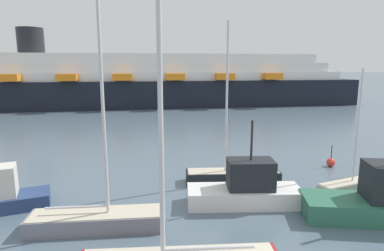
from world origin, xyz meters
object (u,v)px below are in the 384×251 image
Objects in this scene: sailboat_3 at (98,217)px; sailboat_4 at (233,174)px; fishing_boat_0 at (246,189)px; sailboat_1 at (348,183)px; cruise_ship at (124,82)px; channel_buoy_1 at (331,162)px.

sailboat_3 is 1.14× the size of sailboat_4.
sailboat_3 is 1.79× the size of fishing_boat_0.
fishing_boat_0 is (7.84, 0.91, 0.33)m from sailboat_3.
sailboat_1 is at bearing 16.24° from fishing_boat_0.
sailboat_4 reaches higher than sailboat_1.
sailboat_1 is 14.98m from sailboat_3.
sailboat_1 is 0.08× the size of cruise_ship.
sailboat_4 is at bearing -170.32° from channel_buoy_1.
sailboat_4 is 1.58× the size of fishing_boat_0.
channel_buoy_1 is (8.47, 1.45, -0.22)m from sailboat_4.
sailboat_1 is at bearing 167.01° from sailboat_4.
sailboat_3 is at bearing -88.96° from cruise_ship.
sailboat_4 is (8.32, 4.35, -0.03)m from sailboat_3.
sailboat_3 reaches higher than fishing_boat_0.
cruise_ship reaches higher than channel_buoy_1.
sailboat_1 is 0.64× the size of sailboat_3.
sailboat_3 is at bearing 175.63° from sailboat_1.
sailboat_3 is at bearing -162.13° from fishing_boat_0.
sailboat_1 is 1.14× the size of fishing_boat_0.
sailboat_3 is (-14.90, -1.52, 0.20)m from sailboat_1.
sailboat_1 is at bearing -113.90° from channel_buoy_1.
cruise_ship is at bearing 94.35° from sailboat_3.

